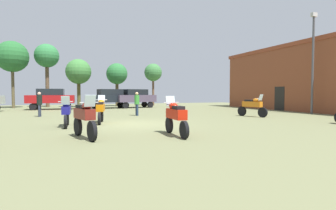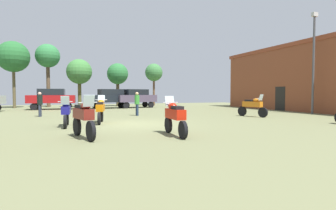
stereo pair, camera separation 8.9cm
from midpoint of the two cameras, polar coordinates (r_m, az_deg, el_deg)
ground_plane at (r=13.47m, az=-7.57°, el=-4.16°), size 44.00×52.00×0.02m
brick_building at (r=26.50m, az=32.07°, el=5.25°), size 6.12×21.45×6.00m
motorcycle_2 at (r=9.65m, az=1.76°, el=-2.46°), size 0.62×2.17×1.46m
motorcycle_3 at (r=18.35m, az=18.11°, el=-0.15°), size 0.85×2.20×1.49m
motorcycle_4 at (r=14.10m, az=-14.34°, el=-0.94°), size 0.70×2.08×1.47m
motorcycle_5 at (r=9.48m, az=-17.71°, el=-2.52°), size 0.77×2.15×1.51m
motorcycle_9 at (r=13.11m, az=-21.16°, el=-1.34°), size 0.62×2.18×1.44m
car_1 at (r=28.61m, az=-6.94°, el=1.75°), size 4.57×2.59×2.00m
car_2 at (r=27.72m, az=-23.96°, el=1.52°), size 4.40×2.07×2.00m
car_3 at (r=28.03m, az=-12.29°, el=1.69°), size 4.56×2.59×2.00m
person_1 at (r=19.42m, az=-26.06°, el=0.52°), size 0.41×0.41×1.65m
person_2 at (r=18.35m, az=-6.63°, el=0.66°), size 0.38×0.38×1.65m
tree_3 at (r=33.10m, az=-24.71°, el=9.50°), size 2.66×2.66×7.16m
tree_4 at (r=32.46m, az=-10.87°, el=6.59°), size 2.54×2.54×5.21m
tree_5 at (r=34.05m, az=-3.03°, el=7.02°), size 2.26×2.26×5.40m
tree_7 at (r=32.33m, az=-30.63°, el=9.00°), size 3.24×3.24×7.04m
tree_8 at (r=31.38m, az=-18.71°, el=6.83°), size 2.81×2.81×5.43m
lamp_post at (r=22.74m, az=29.28°, el=8.88°), size 0.44×0.24×7.59m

